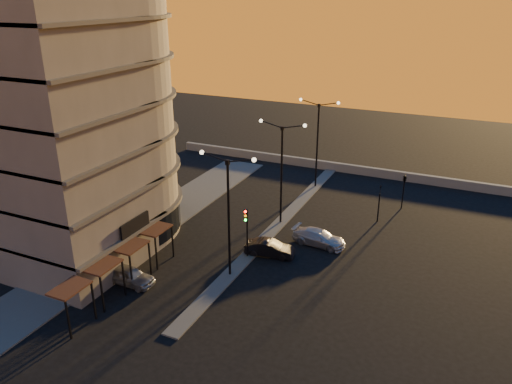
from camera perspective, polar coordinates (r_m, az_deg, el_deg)
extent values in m
plane|color=black|center=(37.85, -2.99, -9.47)|extent=(120.00, 120.00, 0.00)
cube|color=#535350|center=(45.88, -12.36, -3.96)|extent=(5.00, 40.00, 0.12)
cube|color=#535350|center=(45.82, 2.81, -3.47)|extent=(1.20, 36.00, 0.12)
cube|color=gray|center=(59.26, 10.48, 2.66)|extent=(44.00, 0.50, 1.00)
cylinder|color=#625C56|center=(42.87, -19.18, 11.08)|extent=(14.00, 14.00, 25.00)
cube|color=#625C56|center=(39.47, -24.13, 9.54)|extent=(14.00, 10.00, 25.00)
cylinder|color=black|center=(45.98, -17.50, -2.33)|extent=(14.16, 14.16, 2.40)
cube|color=black|center=(38.05, -13.65, -3.77)|extent=(0.15, 3.20, 1.20)
cylinder|color=black|center=(35.71, -3.13, -3.30)|extent=(0.18, 0.18, 9.00)
cube|color=black|center=(34.07, -3.28, 3.41)|extent=(0.25, 0.25, 0.35)
sphere|color=#FFE5B2|center=(34.88, -6.21, 4.53)|extent=(0.32, 0.32, 0.32)
sphere|color=#FFE5B2|center=(33.08, -0.23, 3.69)|extent=(0.32, 0.32, 0.32)
cylinder|color=black|center=(44.10, 2.92, 1.74)|extent=(0.18, 0.18, 9.00)
cube|color=black|center=(42.78, 3.03, 7.28)|extent=(0.25, 0.25, 0.35)
sphere|color=#FFE5B2|center=(43.42, 0.57, 8.15)|extent=(0.32, 0.32, 0.32)
sphere|color=#FFE5B2|center=(41.99, 5.60, 7.56)|extent=(0.32, 0.32, 0.32)
cylinder|color=black|center=(53.05, 7.00, 5.12)|extent=(0.18, 0.18, 9.00)
cube|color=black|center=(51.96, 7.22, 9.77)|extent=(0.25, 0.25, 0.35)
sphere|color=#FFE5B2|center=(52.49, 5.14, 10.48)|extent=(0.32, 0.32, 0.32)
sphere|color=#FFE5B2|center=(51.31, 9.40, 10.01)|extent=(0.32, 0.32, 0.32)
cylinder|color=black|center=(39.40, -1.01, -5.43)|extent=(0.12, 0.12, 3.20)
cube|color=black|center=(38.31, -1.14, -2.68)|extent=(0.28, 0.16, 1.00)
sphere|color=#FF0C05|center=(38.08, -1.21, -2.26)|extent=(0.20, 0.20, 0.20)
sphere|color=orange|center=(38.22, -1.21, -2.74)|extent=(0.20, 0.20, 0.20)
sphere|color=#0CFF26|center=(38.37, -1.20, -3.21)|extent=(0.20, 0.20, 0.20)
cylinder|color=black|center=(46.82, 13.83, -1.75)|extent=(0.12, 0.12, 2.80)
imported|color=black|center=(46.14, 14.03, 0.30)|extent=(0.13, 0.16, 0.80)
cylinder|color=black|center=(50.28, 16.43, -0.35)|extent=(0.12, 0.12, 2.80)
imported|color=black|center=(49.65, 16.65, 1.57)|extent=(0.42, 1.99, 0.80)
imported|color=#989A9F|center=(37.64, -14.32, -9.22)|extent=(3.93, 1.59, 1.34)
imported|color=black|center=(40.09, 1.57, -6.45)|extent=(4.12, 2.01, 1.30)
imported|color=silver|center=(42.05, 7.21, -5.19)|extent=(4.66, 2.26, 1.31)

